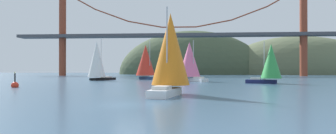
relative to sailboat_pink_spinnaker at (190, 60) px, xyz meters
name	(u,v)px	position (x,y,z in m)	size (l,w,h in m)	color
ground_plane	(130,105)	(-4.50, -44.43, -4.79)	(360.00, 360.00, 0.00)	#385670
headland_center	(192,74)	(0.50, 90.57, -4.79)	(77.71, 44.00, 45.90)	#425138
headland_right	(298,74)	(55.50, 90.57, -4.79)	(80.99, 44.00, 39.38)	#5B6647
suspension_bridge	(179,34)	(-4.50, 50.57, 11.96)	(132.18, 6.00, 34.99)	brown
sailboat_pink_spinnaker	(190,60)	(0.00, 0.00, 0.00)	(7.57, 8.44, 9.22)	white
sailboat_white_mainsail	(97,60)	(-22.83, 3.86, 0.17)	(6.35, 8.83, 10.60)	black
sailboat_scarlet_sail	(146,61)	(-11.86, 11.63, 0.08)	(9.39, 8.91, 10.33)	navy
sailboat_green_sail	(270,62)	(15.50, -9.52, -0.72)	(7.18, 4.86, 8.19)	#191E4C
sailboat_orange_sail	(170,52)	(-1.95, -35.11, -0.06)	(5.00, 7.89, 9.49)	white
channel_buoy	(15,85)	(-26.59, -24.33, -4.42)	(1.10, 1.10, 2.64)	red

